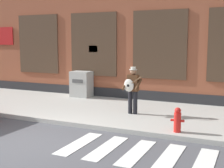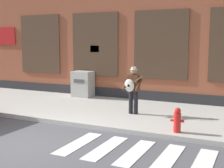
# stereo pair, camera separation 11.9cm
# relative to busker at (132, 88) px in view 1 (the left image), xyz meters

# --- Properties ---
(ground_plane) EXTENTS (160.00, 160.00, 0.00)m
(ground_plane) POSITION_rel_busker_xyz_m (-1.36, -3.62, -1.07)
(ground_plane) COLOR #4C4C51
(sidewalk) EXTENTS (28.00, 4.53, 0.14)m
(sidewalk) POSITION_rel_busker_xyz_m (-1.36, 0.39, -1.00)
(sidewalk) COLOR #ADAAA3
(sidewalk) RESTS_ON ground
(building_backdrop) EXTENTS (28.00, 4.06, 7.14)m
(building_backdrop) POSITION_rel_busker_xyz_m (-1.36, 4.64, 2.50)
(building_backdrop) COLOR brown
(building_backdrop) RESTS_ON ground
(crosswalk) EXTENTS (5.20, 1.90, 0.01)m
(crosswalk) POSITION_rel_busker_xyz_m (2.13, -3.18, -1.06)
(crosswalk) COLOR silver
(crosswalk) RESTS_ON ground
(busker) EXTENTS (0.71, 0.54, 1.64)m
(busker) POSITION_rel_busker_xyz_m (0.00, 0.00, 0.00)
(busker) COLOR black
(busker) RESTS_ON sidewalk
(utility_box) EXTENTS (0.90, 0.69, 1.16)m
(utility_box) POSITION_rel_busker_xyz_m (-3.30, 2.20, -0.35)
(utility_box) COLOR #ADADA8
(utility_box) RESTS_ON sidewalk
(fire_hydrant) EXTENTS (0.38, 0.20, 0.70)m
(fire_hydrant) POSITION_rel_busker_xyz_m (1.93, -1.53, -0.58)
(fire_hydrant) COLOR red
(fire_hydrant) RESTS_ON sidewalk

